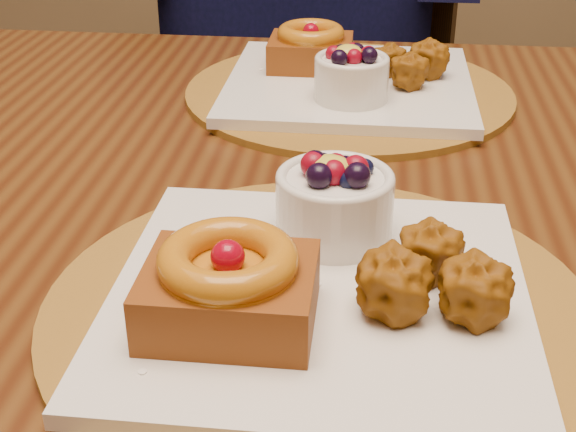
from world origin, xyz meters
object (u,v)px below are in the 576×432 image
object	(u,v)px
dining_table	(335,248)
chair_far	(308,126)
place_setting_near	(316,279)
place_setting_far	(347,79)

from	to	relation	value
dining_table	chair_far	world-z (taller)	chair_far
place_setting_near	chair_far	xyz separation A→B (m)	(-0.09, 0.93, -0.26)
chair_far	place_setting_near	bearing A→B (deg)	-65.39
place_setting_far	chair_far	world-z (taller)	chair_far
dining_table	chair_far	bearing A→B (deg)	97.18
place_setting_far	chair_far	xyz separation A→B (m)	(-0.09, 0.50, -0.26)
place_setting_near	place_setting_far	distance (m)	0.43
place_setting_far	chair_far	distance (m)	0.57
place_setting_far	dining_table	bearing A→B (deg)	-89.48
dining_table	place_setting_far	distance (m)	0.24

